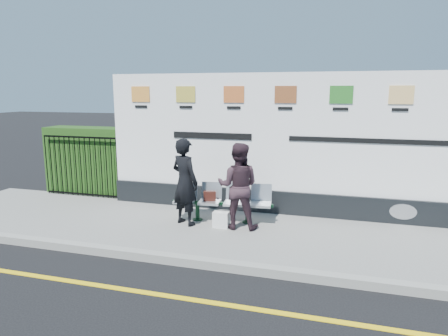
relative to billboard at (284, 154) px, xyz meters
name	(u,v)px	position (x,y,z in m)	size (l,w,h in m)	color
ground	(204,302)	(-0.50, -3.85, -1.42)	(80.00, 80.00, 0.00)	black
pavement	(247,234)	(-0.50, -1.35, -1.36)	(14.00, 3.00, 0.12)	gray
kerb	(225,266)	(-0.50, -2.85, -1.35)	(14.00, 0.18, 0.14)	gray
yellow_line	(204,301)	(-0.50, -3.85, -1.42)	(14.00, 0.10, 0.01)	yellow
billboard	(284,154)	(0.00, 0.00, 0.00)	(8.00, 0.30, 3.00)	black
hedge	(91,160)	(-5.08, 0.45, -0.45)	(2.35, 0.70, 1.70)	#214715
railing	(81,166)	(-5.08, 0.00, -0.53)	(2.05, 0.06, 1.54)	black
bench	(222,211)	(-1.11, -0.94, -1.09)	(1.97, 0.52, 0.42)	#B8BCC2
woman_left	(185,182)	(-1.77, -1.30, -0.44)	(0.63, 0.41, 1.73)	black
woman_right	(238,186)	(-0.71, -1.21, -0.47)	(0.81, 0.63, 1.67)	#35222A
handbag_brown	(210,196)	(-1.37, -0.97, -0.78)	(0.25, 0.11, 0.20)	black
carrier_bag_white	(221,220)	(-1.03, -1.30, -1.15)	(0.31, 0.19, 0.31)	silver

